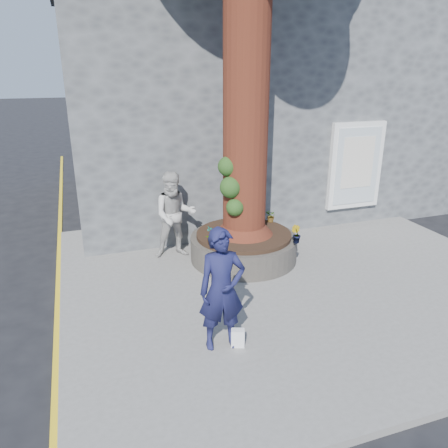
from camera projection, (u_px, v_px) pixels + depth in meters
name	position (u px, v px, depth m)	size (l,w,h in m)	color
ground	(242.00, 316.00, 7.60)	(120.00, 120.00, 0.00)	black
pavement	(293.00, 276.00, 8.93)	(9.00, 8.00, 0.12)	slate
yellow_line	(58.00, 317.00, 7.56)	(0.10, 30.00, 0.01)	yellow
stone_shop	(235.00, 98.00, 13.69)	(10.30, 8.30, 6.30)	#484B4D
neighbour_shop	(437.00, 97.00, 16.19)	(6.00, 8.00, 6.00)	#484B4D
planter	(244.00, 246.00, 9.49)	(2.30, 2.30, 0.60)	black
man	(222.00, 290.00, 6.30)	(0.68, 0.45, 1.88)	#171940
woman	(175.00, 215.00, 9.42)	(0.92, 0.72, 1.90)	#BBB8B3
shopping_bag	(238.00, 338.00, 6.54)	(0.20, 0.12, 0.28)	white
plant_a	(210.00, 235.00, 8.78)	(0.19, 0.13, 0.36)	gray
plant_b	(296.00, 234.00, 8.81)	(0.20, 0.19, 0.36)	gray
plant_c	(212.00, 238.00, 8.70)	(0.17, 0.17, 0.31)	gray
plant_d	(271.00, 216.00, 9.99)	(0.26, 0.23, 0.28)	gray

